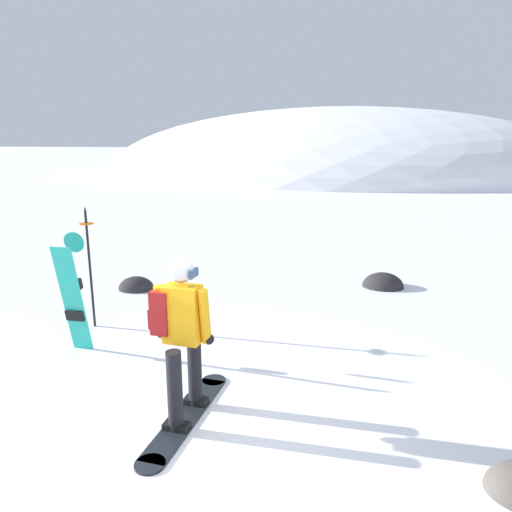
# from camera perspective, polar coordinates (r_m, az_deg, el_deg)

# --- Properties ---
(ground_plane) EXTENTS (300.00, 300.00, 0.00)m
(ground_plane) POSITION_cam_1_polar(r_m,az_deg,el_deg) (4.70, -9.05, -22.87)
(ground_plane) COLOR white
(ridge_peak_main) EXTENTS (40.78, 36.70, 10.92)m
(ridge_peak_main) POSITION_cam_1_polar(r_m,az_deg,el_deg) (44.40, 9.99, 10.02)
(ridge_peak_main) COLOR white
(ridge_peak_main) RESTS_ON ground
(snowboarder_main) EXTENTS (0.64, 1.84, 1.71)m
(snowboarder_main) POSITION_cam_1_polar(r_m,az_deg,el_deg) (4.84, -8.99, -9.21)
(snowboarder_main) COLOR black
(snowboarder_main) RESTS_ON ground
(spare_snowboard) EXTENTS (0.28, 0.36, 1.63)m
(spare_snowboard) POSITION_cam_1_polar(r_m,az_deg,el_deg) (6.70, -21.01, -4.22)
(spare_snowboard) COLOR #23B7A3
(spare_snowboard) RESTS_ON ground
(piste_marker_near) EXTENTS (0.20, 0.20, 1.86)m
(piste_marker_near) POSITION_cam_1_polar(r_m,az_deg,el_deg) (7.49, -19.29, -0.36)
(piste_marker_near) COLOR black
(piste_marker_near) RESTS_ON ground
(rock_mid) EXTENTS (0.79, 0.67, 0.55)m
(rock_mid) POSITION_cam_1_polar(r_m,az_deg,el_deg) (9.62, 14.91, -3.56)
(rock_mid) COLOR #282628
(rock_mid) RESTS_ON ground
(rock_small) EXTENTS (0.69, 0.58, 0.48)m
(rock_small) POSITION_cam_1_polar(r_m,az_deg,el_deg) (9.44, -14.09, -3.83)
(rock_small) COLOR #282628
(rock_small) RESTS_ON ground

